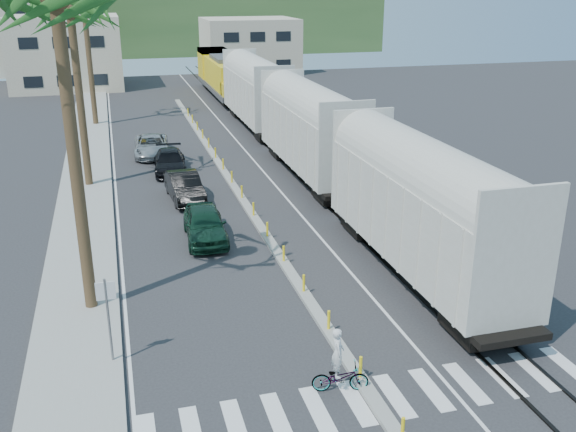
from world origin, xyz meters
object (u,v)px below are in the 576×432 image
(street_sign, at_px, (108,309))
(car_lead, at_px, (205,224))
(car_second, at_px, (185,187))
(cyclist, at_px, (340,372))

(street_sign, bearing_deg, car_lead, 65.36)
(car_lead, relative_size, car_second, 0.99)
(car_lead, bearing_deg, car_second, 94.41)
(street_sign, xyz_separation_m, car_lead, (4.45, 9.69, -1.18))
(car_lead, distance_m, cyclist, 13.15)
(car_lead, height_order, car_second, car_lead)
(cyclist, bearing_deg, street_sign, 75.80)
(car_second, bearing_deg, cyclist, -87.34)
(car_second, xyz_separation_m, cyclist, (2.28, -19.23, -0.11))
(street_sign, relative_size, car_lead, 0.64)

